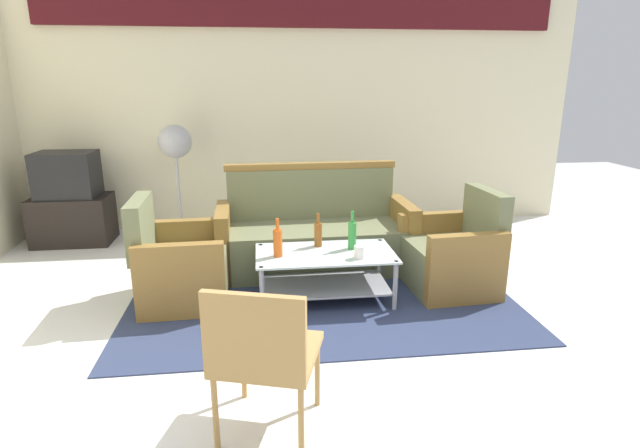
% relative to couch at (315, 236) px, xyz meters
% --- Properties ---
extents(ground_plane, '(14.00, 14.00, 0.00)m').
position_rel_couch_xyz_m(ground_plane, '(0.06, -1.46, -0.32)').
color(ground_plane, white).
extents(wall_back, '(6.52, 0.19, 2.80)m').
position_rel_couch_xyz_m(wall_back, '(0.06, 1.59, 1.16)').
color(wall_back, beige).
rests_on(wall_back, ground).
extents(rug, '(3.09, 2.08, 0.01)m').
position_rel_couch_xyz_m(rug, '(-0.02, -0.64, -0.31)').
color(rug, '#2D3856').
rests_on(rug, ground).
extents(couch, '(1.82, 0.79, 0.96)m').
position_rel_couch_xyz_m(couch, '(0.00, 0.00, 0.00)').
color(couch, '#6B704C').
rests_on(couch, rug).
extents(armchair_left, '(0.72, 0.78, 0.85)m').
position_rel_couch_xyz_m(armchair_left, '(-1.16, -0.60, -0.03)').
color(armchair_left, '#6B704C').
rests_on(armchair_left, rug).
extents(armchair_right, '(0.75, 0.80, 0.85)m').
position_rel_couch_xyz_m(armchair_right, '(1.11, -0.63, -0.03)').
color(armchair_right, '#6B704C').
rests_on(armchair_right, rug).
extents(coffee_table, '(1.10, 0.60, 0.40)m').
position_rel_couch_xyz_m(coffee_table, '(0.00, -0.74, -0.04)').
color(coffee_table, silver).
rests_on(coffee_table, rug).
extents(bottle_brown, '(0.06, 0.06, 0.28)m').
position_rel_couch_xyz_m(bottle_brown, '(-0.04, -0.57, 0.20)').
color(bottle_brown, brown).
rests_on(bottle_brown, coffee_table).
extents(bottle_green, '(0.07, 0.07, 0.32)m').
position_rel_couch_xyz_m(bottle_green, '(0.23, -0.67, 0.21)').
color(bottle_green, '#2D8C38').
rests_on(bottle_green, coffee_table).
extents(bottle_orange, '(0.07, 0.07, 0.31)m').
position_rel_couch_xyz_m(bottle_orange, '(-0.38, -0.78, 0.21)').
color(bottle_orange, '#D85919').
rests_on(bottle_orange, coffee_table).
extents(cup, '(0.08, 0.08, 0.10)m').
position_rel_couch_xyz_m(cup, '(0.24, -0.90, 0.14)').
color(cup, silver).
rests_on(cup, coffee_table).
extents(tv_stand, '(0.80, 0.50, 0.52)m').
position_rel_couch_xyz_m(tv_stand, '(-2.54, 1.09, -0.06)').
color(tv_stand, black).
rests_on(tv_stand, ground).
extents(television, '(0.60, 0.45, 0.48)m').
position_rel_couch_xyz_m(television, '(-2.54, 1.09, 0.44)').
color(television, black).
rests_on(television, tv_stand).
extents(pedestal_fan, '(0.36, 0.36, 1.27)m').
position_rel_couch_xyz_m(pedestal_fan, '(-1.40, 1.14, 0.70)').
color(pedestal_fan, '#2D2D33').
rests_on(pedestal_fan, ground).
extents(wicker_chair, '(0.60, 0.60, 0.84)m').
position_rel_couch_xyz_m(wicker_chair, '(-0.51, -2.32, 0.18)').
color(wicker_chair, '#AD844C').
rests_on(wicker_chair, ground).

